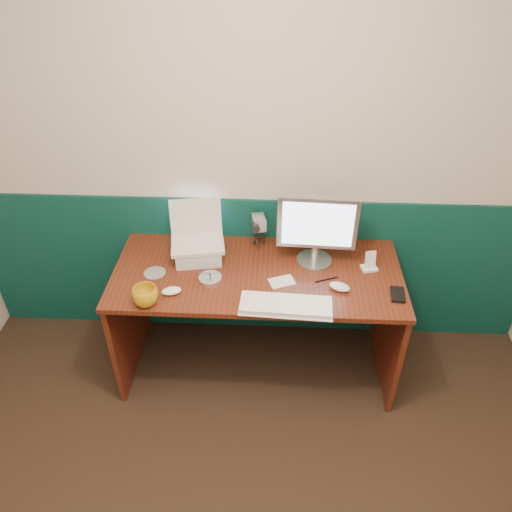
# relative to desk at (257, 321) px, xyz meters

# --- Properties ---
(back_wall) EXTENTS (3.50, 0.04, 2.50)m
(back_wall) POSITION_rel_desk_xyz_m (-0.04, 0.37, 0.88)
(back_wall) COLOR beige
(back_wall) RESTS_ON ground
(wainscot) EXTENTS (3.48, 0.02, 1.00)m
(wainscot) POSITION_rel_desk_xyz_m (-0.04, 0.36, 0.12)
(wainscot) COLOR #083737
(wainscot) RESTS_ON ground
(desk) EXTENTS (1.60, 0.70, 0.75)m
(desk) POSITION_rel_desk_xyz_m (0.00, 0.00, 0.00)
(desk) COLOR #3E1E0B
(desk) RESTS_ON ground
(laptop_riser) EXTENTS (0.29, 0.26, 0.09)m
(laptop_riser) POSITION_rel_desk_xyz_m (-0.34, 0.11, 0.42)
(laptop_riser) COLOR silver
(laptop_riser) RESTS_ON desk
(laptop) EXTENTS (0.33, 0.27, 0.24)m
(laptop) POSITION_rel_desk_xyz_m (-0.34, 0.11, 0.59)
(laptop) COLOR silver
(laptop) RESTS_ON laptop_riser
(monitor) EXTENTS (0.44, 0.15, 0.43)m
(monitor) POSITION_rel_desk_xyz_m (0.32, 0.11, 0.59)
(monitor) COLOR #B3B3B8
(monitor) RESTS_ON desk
(keyboard) EXTENTS (0.47, 0.18, 0.03)m
(keyboard) POSITION_rel_desk_xyz_m (0.16, -0.29, 0.39)
(keyboard) COLOR white
(keyboard) RESTS_ON desk
(mouse_right) EXTENTS (0.13, 0.11, 0.04)m
(mouse_right) POSITION_rel_desk_xyz_m (0.44, -0.13, 0.39)
(mouse_right) COLOR silver
(mouse_right) RESTS_ON desk
(mouse_left) EXTENTS (0.12, 0.09, 0.03)m
(mouse_left) POSITION_rel_desk_xyz_m (-0.44, -0.20, 0.39)
(mouse_left) COLOR white
(mouse_left) RESTS_ON desk
(mug) EXTENTS (0.15, 0.15, 0.10)m
(mug) POSITION_rel_desk_xyz_m (-0.55, -0.29, 0.43)
(mug) COLOR #C69612
(mug) RESTS_ON desk
(camcorder) EXTENTS (0.12, 0.16, 0.21)m
(camcorder) POSITION_rel_desk_xyz_m (-0.00, 0.25, 0.48)
(camcorder) COLOR silver
(camcorder) RESTS_ON desk
(cd_spindle) EXTENTS (0.13, 0.13, 0.03)m
(cd_spindle) POSITION_rel_desk_xyz_m (-0.25, -0.09, 0.39)
(cd_spindle) COLOR silver
(cd_spindle) RESTS_ON desk
(cd_loose_a) EXTENTS (0.12, 0.12, 0.00)m
(cd_loose_a) POSITION_rel_desk_xyz_m (-0.57, -0.04, 0.38)
(cd_loose_a) COLOR #B6BDC7
(cd_loose_a) RESTS_ON desk
(pen) EXTENTS (0.13, 0.06, 0.01)m
(pen) POSITION_rel_desk_xyz_m (0.38, -0.05, 0.38)
(pen) COLOR black
(pen) RESTS_ON desk
(papers) EXTENTS (0.16, 0.13, 0.00)m
(papers) POSITION_rel_desk_xyz_m (0.14, -0.08, 0.38)
(papers) COLOR white
(papers) RESTS_ON desk
(dock) EXTENTS (0.10, 0.08, 0.02)m
(dock) POSITION_rel_desk_xyz_m (0.62, 0.06, 0.38)
(dock) COLOR white
(dock) RESTS_ON desk
(music_player) EXTENTS (0.06, 0.04, 0.10)m
(music_player) POSITION_rel_desk_xyz_m (0.62, 0.06, 0.44)
(music_player) COLOR white
(music_player) RESTS_ON dock
(pda) EXTENTS (0.08, 0.13, 0.01)m
(pda) POSITION_rel_desk_xyz_m (0.74, -0.16, 0.38)
(pda) COLOR black
(pda) RESTS_ON desk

